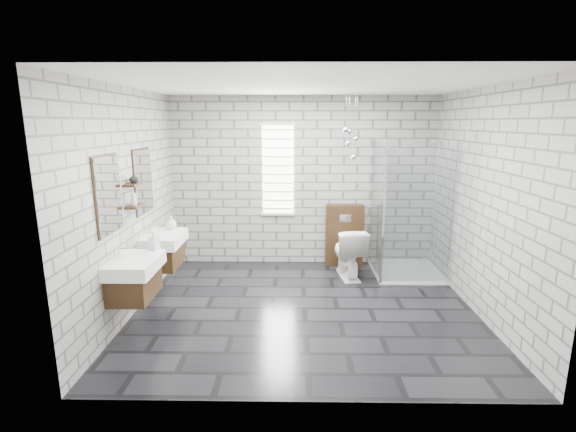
{
  "coord_description": "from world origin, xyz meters",
  "views": [
    {
      "loc": [
        -0.13,
        -4.87,
        2.29
      ],
      "look_at": [
        -0.22,
        0.35,
        1.12
      ],
      "focal_mm": 26.0,
      "sensor_mm": 36.0,
      "label": 1
    }
  ],
  "objects_px": {
    "shower_enclosure": "(403,244)",
    "toilet": "(348,252)",
    "vanity_right": "(161,240)",
    "cistern_panel": "(344,235)",
    "vanity_left": "(131,267)"
  },
  "relations": [
    {
      "from": "vanity_right",
      "to": "shower_enclosure",
      "type": "relative_size",
      "value": 0.77
    },
    {
      "from": "vanity_left",
      "to": "cistern_panel",
      "type": "distance_m",
      "value": 3.47
    },
    {
      "from": "vanity_left",
      "to": "vanity_right",
      "type": "height_order",
      "value": "same"
    },
    {
      "from": "shower_enclosure",
      "to": "toilet",
      "type": "relative_size",
      "value": 2.65
    },
    {
      "from": "cistern_panel",
      "to": "shower_enclosure",
      "type": "xyz_separation_m",
      "value": [
        0.82,
        -0.52,
        0.0
      ]
    },
    {
      "from": "vanity_left",
      "to": "toilet",
      "type": "bearing_deg",
      "value": 33.98
    },
    {
      "from": "vanity_right",
      "to": "cistern_panel",
      "type": "xyz_separation_m",
      "value": [
        2.59,
        1.26,
        -0.26
      ]
    },
    {
      "from": "toilet",
      "to": "vanity_right",
      "type": "bearing_deg",
      "value": 7.86
    },
    {
      "from": "vanity_right",
      "to": "toilet",
      "type": "xyz_separation_m",
      "value": [
        2.59,
        0.71,
        -0.37
      ]
    },
    {
      "from": "vanity_right",
      "to": "toilet",
      "type": "height_order",
      "value": "vanity_right"
    },
    {
      "from": "vanity_right",
      "to": "shower_enclosure",
      "type": "height_order",
      "value": "shower_enclosure"
    },
    {
      "from": "vanity_right",
      "to": "vanity_left",
      "type": "bearing_deg",
      "value": -90.0
    },
    {
      "from": "vanity_left",
      "to": "shower_enclosure",
      "type": "bearing_deg",
      "value": 27.55
    },
    {
      "from": "vanity_right",
      "to": "cistern_panel",
      "type": "distance_m",
      "value": 2.89
    },
    {
      "from": "cistern_panel",
      "to": "shower_enclosure",
      "type": "distance_m",
      "value": 0.97
    }
  ]
}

